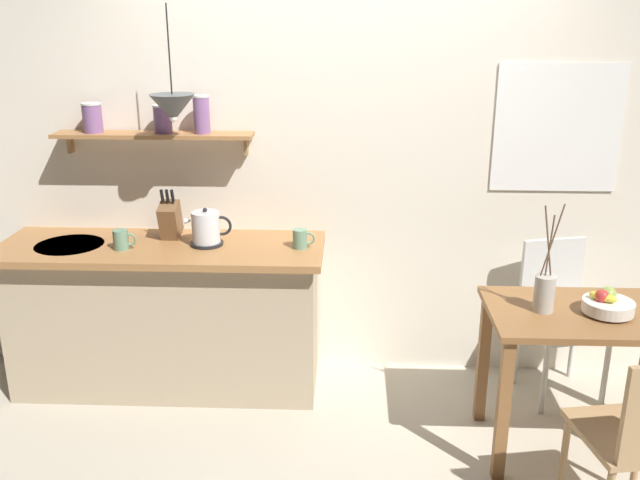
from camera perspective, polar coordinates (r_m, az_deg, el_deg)
The scene contains 13 objects.
ground_plane at distance 3.96m, azimuth 1.33°, elevation -14.36°, with size 14.00×14.00×0.00m, color #BCB29E.
back_wall at distance 4.06m, azimuth 4.59°, elevation 7.11°, with size 6.80×0.11×2.70m.
kitchen_counter at distance 4.16m, azimuth -12.54°, elevation -6.05°, with size 1.83×0.63×0.89m.
wall_shelf at distance 4.02m, azimuth -13.73°, elevation 9.13°, with size 1.12×0.20×0.34m.
dining_table at distance 3.64m, azimuth 21.06°, elevation -7.55°, with size 0.96×0.61×0.77m.
dining_chair_far at distance 4.23m, azimuth 19.00°, elevation -5.50°, with size 0.52×0.49×0.90m.
fruit_bowl at distance 3.56m, azimuth 22.59°, elevation -4.89°, with size 0.24×0.24×0.13m.
twig_vase at distance 3.47m, azimuth 18.01°, elevation -4.08°, with size 0.10×0.10×0.53m.
electric_kettle at distance 3.89m, azimuth -9.34°, elevation 0.92°, with size 0.26×0.18×0.22m.
knife_block at distance 4.03m, azimuth -12.25°, elevation 1.68°, with size 0.11×0.19×0.30m.
coffee_mug_by_sink at distance 3.94m, azimuth -16.04°, elevation 0.03°, with size 0.13×0.08×0.11m.
coffee_mug_spare at distance 3.81m, azimuth -1.60°, elevation 0.11°, with size 0.12×0.08×0.11m.
pendant_lamp at distance 3.77m, azimuth -12.04°, elevation 10.60°, with size 0.24×0.24×0.60m.
Camera 1 is at (0.05, -3.33, 2.14)m, focal length 38.83 mm.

